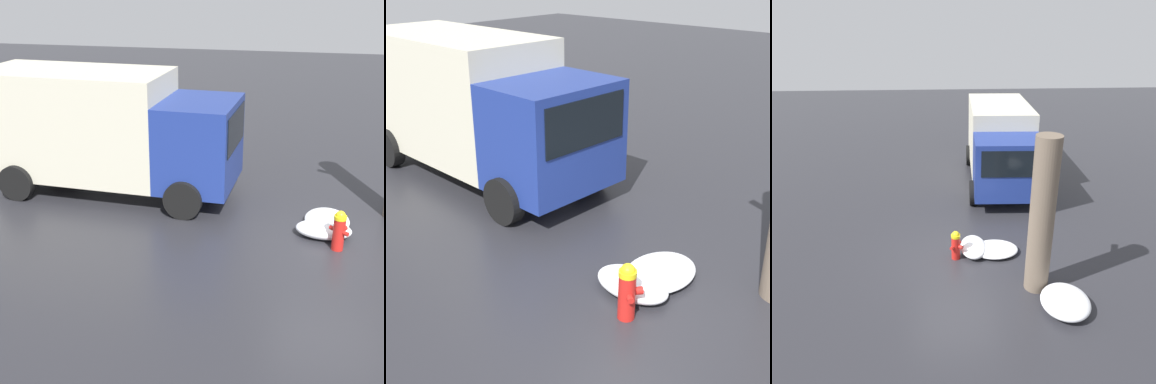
# 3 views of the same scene
# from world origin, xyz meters

# --- Properties ---
(ground_plane) EXTENTS (60.00, 60.00, 0.00)m
(ground_plane) POSITION_xyz_m (0.00, 0.00, 0.00)
(ground_plane) COLOR #28282D
(fire_hydrant) EXTENTS (0.40, 0.38, 0.86)m
(fire_hydrant) POSITION_xyz_m (-0.00, -0.00, 0.44)
(fire_hydrant) COLOR red
(fire_hydrant) RESTS_ON ground_plane
(delivery_truck) EXTENTS (6.52, 2.86, 3.07)m
(delivery_truck) POSITION_xyz_m (5.78, -2.08, 1.67)
(delivery_truck) COLOR navy
(delivery_truck) RESTS_ON ground_plane
(snow_pile_by_hydrant) EXTENTS (0.99, 1.33, 0.23)m
(snow_pile_by_hydrant) POSITION_xyz_m (0.20, -1.13, 0.12)
(snow_pile_by_hydrant) COLOR white
(snow_pile_by_hydrant) RESTS_ON ground_plane
(snow_pile_curbside) EXTENTS (1.18, 0.74, 0.34)m
(snow_pile_curbside) POSITION_xyz_m (0.28, -0.52, 0.17)
(snow_pile_curbside) COLOR white
(snow_pile_curbside) RESTS_ON ground_plane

